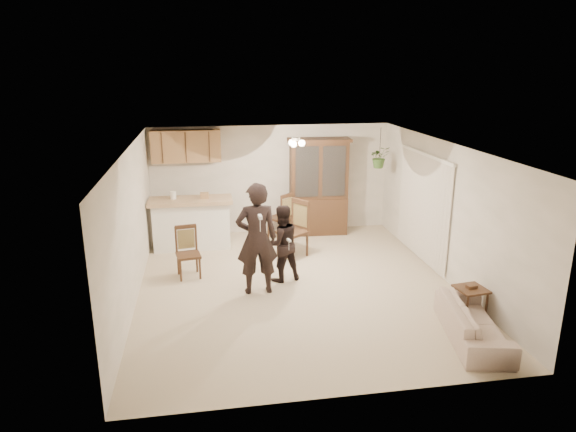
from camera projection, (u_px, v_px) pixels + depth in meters
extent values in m
plane|color=beige|center=(296.00, 286.00, 9.19)|extent=(6.50, 6.50, 0.00)
cube|color=white|center=(297.00, 147.00, 8.49)|extent=(5.50, 6.50, 0.02)
cube|color=white|center=(271.00, 179.00, 11.92)|extent=(5.50, 0.02, 2.50)
cube|color=white|center=(349.00, 301.00, 5.77)|extent=(5.50, 0.02, 2.50)
cube|color=white|center=(132.00, 227.00, 8.41)|extent=(0.02, 6.50, 2.50)
cube|color=white|center=(446.00, 212.00, 9.28)|extent=(0.02, 6.50, 2.50)
cube|color=white|center=(192.00, 225.00, 10.99)|extent=(1.60, 0.55, 1.00)
cube|color=tan|center=(190.00, 201.00, 10.83)|extent=(1.75, 0.70, 0.08)
cube|color=olive|center=(186.00, 146.00, 11.21)|extent=(1.50, 0.34, 0.70)
imported|color=#305D25|center=(379.00, 157.00, 11.31)|extent=(0.43, 0.37, 0.48)
cylinder|color=#29241E|center=(380.00, 142.00, 11.22)|extent=(0.01, 0.01, 0.65)
imported|color=beige|center=(474.00, 315.00, 7.33)|extent=(1.09, 1.98, 0.73)
imported|color=black|center=(257.00, 243.00, 8.70)|extent=(0.67, 0.45, 1.80)
imported|color=black|center=(281.00, 245.00, 9.26)|extent=(0.76, 0.66, 1.35)
cube|color=#3D2916|center=(318.00, 215.00, 11.99)|extent=(1.33, 0.60, 0.87)
cube|color=#3D2916|center=(319.00, 169.00, 11.68)|extent=(1.33, 0.53, 1.30)
cube|color=silver|center=(319.00, 169.00, 11.68)|extent=(1.13, 0.09, 1.14)
cube|color=#3D2916|center=(319.00, 140.00, 11.49)|extent=(1.44, 0.63, 0.07)
cube|color=#3D2916|center=(471.00, 289.00, 7.95)|extent=(0.49, 0.49, 0.03)
cube|color=#3D2916|center=(469.00, 308.00, 8.04)|extent=(0.41, 0.41, 0.03)
cube|color=#3D2916|center=(472.00, 287.00, 7.94)|extent=(0.17, 0.12, 0.05)
cube|color=#3D2916|center=(188.00, 255.00, 9.47)|extent=(0.49, 0.49, 0.05)
cube|color=#A08A50|center=(188.00, 242.00, 9.40)|extent=(0.32, 0.09, 0.37)
cube|color=#3D2916|center=(187.00, 230.00, 9.33)|extent=(0.39, 0.10, 0.07)
cube|color=#3D2916|center=(293.00, 232.00, 10.49)|extent=(0.72, 0.72, 0.06)
cube|color=#A08A50|center=(293.00, 217.00, 10.40)|extent=(0.26, 0.34, 0.45)
cube|color=#3D2916|center=(293.00, 204.00, 10.32)|extent=(0.31, 0.41, 0.09)
cube|color=#3D2916|center=(280.00, 218.00, 11.62)|extent=(0.67, 0.67, 0.05)
cube|color=#A08A50|center=(280.00, 206.00, 11.54)|extent=(0.29, 0.26, 0.41)
cube|color=#3D2916|center=(280.00, 194.00, 11.47)|extent=(0.35, 0.31, 0.08)
cube|color=white|center=(260.00, 217.00, 8.10)|extent=(0.06, 0.17, 0.05)
cube|color=white|center=(289.00, 240.00, 8.92)|extent=(0.07, 0.13, 0.04)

